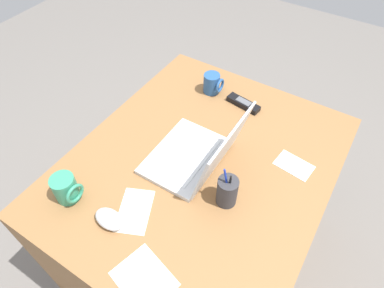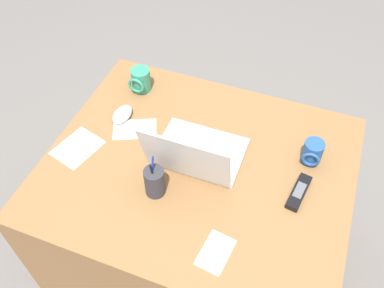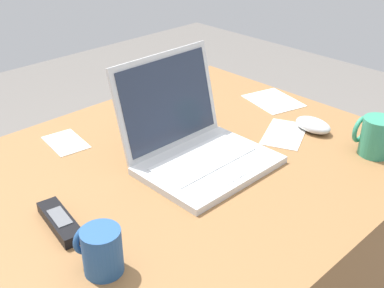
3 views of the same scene
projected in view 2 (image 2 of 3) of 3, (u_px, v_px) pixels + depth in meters
name	position (u px, v px, depth m)	size (l,w,h in m)	color
ground_plane	(196.00, 255.00, 2.11)	(6.00, 6.00, 0.00)	slate
desk	(197.00, 217.00, 1.83)	(1.13, 0.94, 0.75)	olive
laptop	(195.00, 154.00, 1.51)	(0.33, 0.31, 0.26)	silver
computer_mouse	(122.00, 114.00, 1.69)	(0.07, 0.11, 0.04)	silver
coffee_mug_white	(312.00, 152.00, 1.53)	(0.07, 0.09, 0.09)	#26518C
coffee_mug_tall	(141.00, 80.00, 1.78)	(0.08, 0.09, 0.10)	#338C6B
cordless_phone	(299.00, 192.00, 1.45)	(0.07, 0.16, 0.03)	black
pen_holder	(155.00, 182.00, 1.43)	(0.07, 0.07, 0.17)	#333338
paper_note_near_laptop	(216.00, 252.00, 1.32)	(0.09, 0.14, 0.00)	white
paper_note_left	(135.00, 129.00, 1.66)	(0.17, 0.11, 0.00)	white
paper_note_right	(78.00, 148.00, 1.60)	(0.14, 0.17, 0.00)	white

